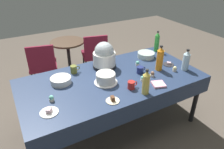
{
  "coord_description": "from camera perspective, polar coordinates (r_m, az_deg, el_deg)",
  "views": [
    {
      "loc": [
        -1.06,
        -1.92,
        2.04
      ],
      "look_at": [
        0.0,
        0.0,
        0.8
      ],
      "focal_mm": 33.6,
      "sensor_mm": 36.0,
      "label": 1
    }
  ],
  "objects": [
    {
      "name": "ground",
      "position": [
        3.0,
        -0.0,
        -13.43
      ],
      "size": [
        9.0,
        9.0,
        0.0
      ],
      "primitive_type": "plane",
      "color": "brown"
    },
    {
      "name": "potluck_table",
      "position": [
        2.58,
        -0.0,
        -2.16
      ],
      "size": [
        2.2,
        1.1,
        0.75
      ],
      "color": "navy",
      "rests_on": "ground"
    },
    {
      "name": "frosted_layer_cake",
      "position": [
        2.42,
        -1.71,
        -1.03
      ],
      "size": [
        0.27,
        0.27,
        0.13
      ],
      "color": "silver",
      "rests_on": "potluck_table"
    },
    {
      "name": "slow_cooker",
      "position": [
        2.72,
        -2.13,
        4.99
      ],
      "size": [
        0.31,
        0.31,
        0.35
      ],
      "color": "black",
      "rests_on": "potluck_table"
    },
    {
      "name": "glass_salad_bowl",
      "position": [
        3.1,
        9.23,
        5.3
      ],
      "size": [
        0.25,
        0.25,
        0.07
      ],
      "primitive_type": "cylinder",
      "color": "#B2C6BC",
      "rests_on": "potluck_table"
    },
    {
      "name": "ceramic_snack_bowl",
      "position": [
        2.5,
        -13.74,
        -1.53
      ],
      "size": [
        0.24,
        0.24,
        0.07
      ],
      "primitive_type": "cylinder",
      "color": "silver",
      "rests_on": "potluck_table"
    },
    {
      "name": "dessert_plate_charcoal",
      "position": [
        2.96,
        15.13,
        2.73
      ],
      "size": [
        0.15,
        0.15,
        0.04
      ],
      "color": "#2D2D33",
      "rests_on": "potluck_table"
    },
    {
      "name": "dessert_plate_cream",
      "position": [
        2.15,
        0.18,
        -6.95
      ],
      "size": [
        0.14,
        0.14,
        0.06
      ],
      "color": "beige",
      "rests_on": "potluck_table"
    },
    {
      "name": "dessert_plate_white",
      "position": [
        2.1,
        -16.74,
        -9.65
      ],
      "size": [
        0.18,
        0.18,
        0.05
      ],
      "color": "white",
      "rests_on": "potluck_table"
    },
    {
      "name": "cupcake_lemon",
      "position": [
        2.61,
        10.93,
        0.14
      ],
      "size": [
        0.05,
        0.05,
        0.07
      ],
      "color": "beige",
      "rests_on": "potluck_table"
    },
    {
      "name": "cupcake_mint",
      "position": [
        2.5,
        8.38,
        -1.12
      ],
      "size": [
        0.05,
        0.05,
        0.07
      ],
      "color": "beige",
      "rests_on": "potluck_table"
    },
    {
      "name": "cupcake_rose",
      "position": [
        2.23,
        -16.15,
        -6.28
      ],
      "size": [
        0.05,
        0.05,
        0.07
      ],
      "color": "beige",
      "rests_on": "potluck_table"
    },
    {
      "name": "cupcake_berry",
      "position": [
        2.85,
        6.98,
        3.02
      ],
      "size": [
        0.05,
        0.05,
        0.07
      ],
      "color": "beige",
      "rests_on": "potluck_table"
    },
    {
      "name": "cupcake_cocoa",
      "position": [
        2.8,
        16.7,
        1.47
      ],
      "size": [
        0.05,
        0.05,
        0.07
      ],
      "color": "beige",
      "rests_on": "potluck_table"
    },
    {
      "name": "soda_bottle_water",
      "position": [
        2.84,
        19.53,
        3.62
      ],
      "size": [
        0.09,
        0.09,
        0.28
      ],
      "color": "silver",
      "rests_on": "potluck_table"
    },
    {
      "name": "soda_bottle_orange_juice",
      "position": [
        2.74,
        12.9,
        4.2
      ],
      "size": [
        0.09,
        0.09,
        0.33
      ],
      "color": "orange",
      "rests_on": "potluck_table"
    },
    {
      "name": "soda_bottle_ginger_ale",
      "position": [
        2.23,
        9.25,
        -2.2
      ],
      "size": [
        0.08,
        0.08,
        0.29
      ],
      "color": "gold",
      "rests_on": "potluck_table"
    },
    {
      "name": "soda_bottle_lime_soda",
      "position": [
        3.31,
        12.13,
        8.67
      ],
      "size": [
        0.07,
        0.07,
        0.32
      ],
      "color": "green",
      "rests_on": "potluck_table"
    },
    {
      "name": "coffee_mug_navy",
      "position": [
        2.66,
        7.68,
        1.27
      ],
      "size": [
        0.12,
        0.09,
        0.08
      ],
      "color": "navy",
      "rests_on": "potluck_table"
    },
    {
      "name": "coffee_mug_olive",
      "position": [
        2.68,
        -10.33,
        1.4
      ],
      "size": [
        0.12,
        0.08,
        0.1
      ],
      "color": "olive",
      "rests_on": "potluck_table"
    },
    {
      "name": "coffee_mug_red",
      "position": [
        2.34,
        5.32,
        -2.86
      ],
      "size": [
        0.12,
        0.08,
        0.09
      ],
      "color": "#B2231E",
      "rests_on": "potluck_table"
    },
    {
      "name": "paper_napkin_stack",
      "position": [
        2.46,
        12.54,
        -2.61
      ],
      "size": [
        0.18,
        0.18,
        0.02
      ],
      "primitive_type": "cube",
      "rotation": [
        0.0,
        0.0,
        -0.33
      ],
      "color": "pink",
      "rests_on": "potluck_table"
    },
    {
      "name": "maroon_chair_left",
      "position": [
        3.65,
        -18.32,
        2.78
      ],
      "size": [
        0.53,
        0.53,
        0.85
      ],
      "color": "maroon",
      "rests_on": "ground"
    },
    {
      "name": "maroon_chair_right",
      "position": [
        3.89,
        -4.66,
        5.95
      ],
      "size": [
        0.53,
        0.53,
        0.85
      ],
      "color": "maroon",
      "rests_on": "ground"
    },
    {
      "name": "round_cafe_table",
      "position": [
        3.94,
        -11.77,
        5.86
      ],
      "size": [
        0.6,
        0.6,
        0.72
      ],
      "color": "#473323",
      "rests_on": "ground"
    }
  ]
}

